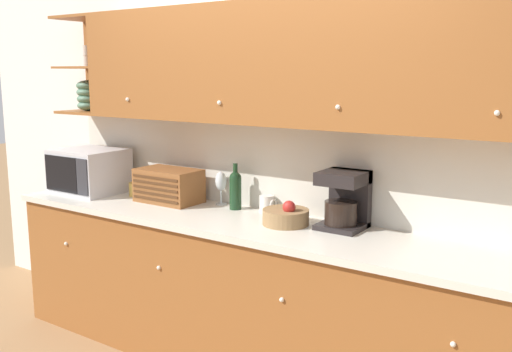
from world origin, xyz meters
The scene contains 13 objects.
ground_plane centered at (0.00, 0.00, 0.00)m, with size 24.00×24.00×0.00m, color #9E754C.
wall_back centered at (0.00, 0.03, 1.30)m, with size 5.95×0.06×2.60m.
counter_unit centered at (0.00, -0.31, 0.48)m, with size 3.57×0.65×0.96m.
backsplash_panel centered at (0.00, -0.01, 1.25)m, with size 3.55×0.01×0.58m.
upper_cabinets centered at (0.16, -0.17, 1.89)m, with size 3.55×0.35×0.71m.
microwave centered at (-1.46, -0.29, 1.12)m, with size 0.49×0.42×0.32m.
mug_blue_second centered at (-1.07, -0.20, 1.01)m, with size 0.11×0.10×0.10m.
bread_box centered at (-0.74, -0.20, 1.07)m, with size 0.44×0.27×0.23m.
wine_glass centered at (-0.39, -0.06, 1.11)m, with size 0.08×0.08×0.23m.
wine_bottle centered at (-0.23, -0.12, 1.10)m, with size 0.08×0.08×0.30m.
mug centered at (-0.02, -0.07, 1.01)m, with size 0.10×0.09×0.11m.
fruit_basket centered at (0.24, -0.26, 1.01)m, with size 0.27×0.27×0.15m.
coffee_maker centered at (0.55, -0.13, 1.13)m, with size 0.25×0.26×0.33m.
Camera 1 is at (1.93, -3.04, 1.84)m, focal length 40.00 mm.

